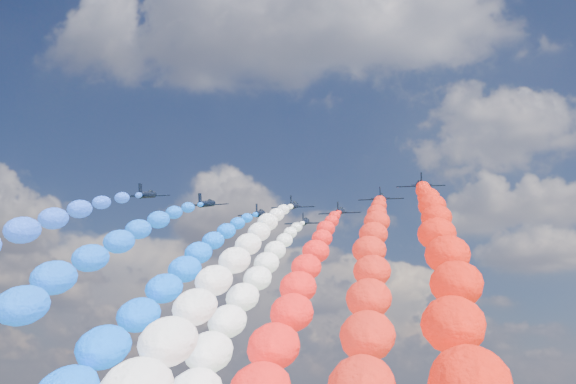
# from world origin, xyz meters

# --- Properties ---
(jet_0) EXTENTS (9.17, 12.48, 5.90)m
(jet_0) POSITION_xyz_m (-26.86, -5.18, 107.43)
(jet_0) COLOR black
(jet_1) EXTENTS (9.85, 12.97, 5.90)m
(jet_1) POSITION_xyz_m (-16.95, 3.41, 107.43)
(jet_1) COLOR black
(trail_1) EXTENTS (5.78, 120.96, 57.56)m
(trail_1) POSITION_xyz_m (-16.95, -59.12, 80.13)
(trail_1) COLOR blue
(jet_2) EXTENTS (9.49, 12.72, 5.90)m
(jet_2) POSITION_xyz_m (-7.62, 13.36, 107.43)
(jet_2) COLOR black
(trail_2) EXTENTS (5.78, 120.96, 57.56)m
(trail_2) POSITION_xyz_m (-7.62, -49.17, 80.13)
(trail_2) COLOR #085DFF
(jet_3) EXTENTS (9.30, 12.58, 5.90)m
(jet_3) POSITION_xyz_m (0.62, 7.75, 107.43)
(jet_3) COLOR black
(trail_3) EXTENTS (5.78, 120.96, 57.56)m
(trail_3) POSITION_xyz_m (0.62, -54.78, 80.13)
(trail_3) COLOR white
(jet_4) EXTENTS (9.38, 12.64, 5.90)m
(jet_4) POSITION_xyz_m (1.17, 22.68, 107.43)
(jet_4) COLOR black
(trail_4) EXTENTS (5.78, 120.96, 57.56)m
(trail_4) POSITION_xyz_m (1.17, -39.85, 80.13)
(trail_4) COLOR white
(jet_5) EXTENTS (9.40, 12.65, 5.90)m
(jet_5) POSITION_xyz_m (9.87, 14.18, 107.43)
(jet_5) COLOR black
(trail_5) EXTENTS (5.78, 120.96, 57.56)m
(trail_5) POSITION_xyz_m (9.87, -48.35, 80.13)
(trail_5) COLOR red
(jet_6) EXTENTS (9.23, 12.52, 5.90)m
(jet_6) POSITION_xyz_m (18.97, 3.85, 107.43)
(jet_6) COLOR black
(trail_6) EXTENTS (5.78, 120.96, 57.56)m
(trail_6) POSITION_xyz_m (18.97, -58.68, 80.13)
(trail_6) COLOR red
(jet_7) EXTENTS (9.38, 12.64, 5.90)m
(jet_7) POSITION_xyz_m (26.57, -4.63, 107.43)
(jet_7) COLOR black
(trail_7) EXTENTS (5.78, 120.96, 57.56)m
(trail_7) POSITION_xyz_m (26.57, -67.16, 80.13)
(trail_7) COLOR red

